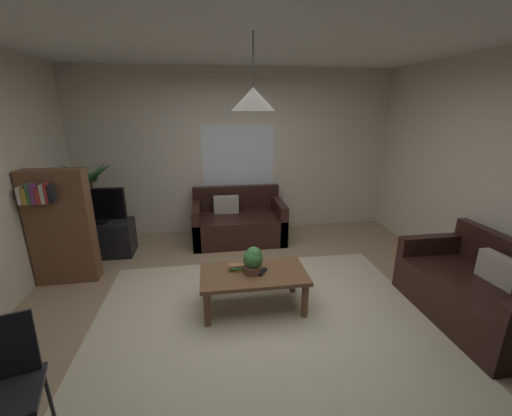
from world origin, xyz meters
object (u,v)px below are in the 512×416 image
Objects in this scene: couch_right_side at (477,295)px; potted_plant_on_table at (253,259)px; remote_on_table_0 at (262,272)px; book_on_table_0 at (237,269)px; tv_stand at (101,239)px; book_on_table_1 at (237,267)px; potted_palm_corner at (95,207)px; folding_chair at (4,382)px; coffee_table at (254,278)px; tv at (95,206)px; couch_under_window at (238,223)px; book_on_table_2 at (237,265)px; pendant_lamp at (253,99)px; bookshelf_corner at (60,226)px.

couch_right_side is 5.17× the size of potted_plant_on_table.
couch_right_side reaches higher than remote_on_table_0.
book_on_table_0 is 2.39m from tv_stand.
tv_stand is (-1.84, 1.53, -0.20)m from book_on_table_1.
potted_palm_corner reaches higher than couch_right_side.
book_on_table_1 is 0.18× the size of folding_chair.
book_on_table_1 reaches higher than coffee_table.
coffee_table is 1.23× the size of tv_stand.
tv reaches higher than remote_on_table_0.
book_on_table_0 is 0.15× the size of tv.
book_on_table_0 is 2.01m from folding_chair.
tv is 0.93× the size of folding_chair.
couch_under_window is 2.10m from tv.
couch_right_side is 2.44m from book_on_table_1.
book_on_table_0 is 2.40m from tv.
couch_right_side reaches higher than book_on_table_1.
potted_plant_on_table is at bearing 36.56° from folding_chair.
tv reaches higher than book_on_table_2.
couch_right_side reaches higher than potted_plant_on_table.
coffee_table is 8.83× the size of book_on_table_0.
tv is at bearing -90.00° from tv_stand.
tv_stand is (-1.84, 1.52, -0.22)m from book_on_table_2.
book_on_table_0 is at bearing 104.44° from book_on_table_1.
folding_chair is (-1.68, -1.23, 0.16)m from coffee_table.
book_on_table_2 is at bearing 41.15° from folding_chair.
pendant_lamp is (-0.02, -1.88, 1.86)m from couch_under_window.
potted_plant_on_table reaches higher than coffee_table.
book_on_table_2 is at bearing 124.76° from book_on_table_0.
bookshelf_corner is at bearing 103.24° from folding_chair.
coffee_table is 3.00m from potted_palm_corner.
tv reaches higher than tv_stand.
potted_plant_on_table is (0.16, -0.07, 0.14)m from book_on_table_0.
coffee_table is at bearing -38.80° from tv_stand.
book_on_table_0 is at bearing -95.79° from couch_under_window.
coffee_table is at bearing -38.42° from tv.
book_on_table_1 is at bearing -169.90° from remote_on_table_0.
coffee_table is 0.21m from book_on_table_1.
book_on_table_0 is 0.27m from remote_on_table_0.
potted_plant_on_table reaches higher than book_on_table_1.
potted_plant_on_table is (-0.09, 0.03, 0.14)m from remote_on_table_0.
pendant_lamp is at bearing -157.50° from remote_on_table_0.
folding_chair is at bearing -76.76° from bookshelf_corner.
remote_on_table_0 is 0.20× the size of tv.
couch_right_side is 1.06× the size of potted_palm_corner.
book_on_table_0 is 0.14× the size of folding_chair.
book_on_table_0 is at bearing -104.46° from couch_right_side.
remote_on_table_0 is 1.71m from pendant_lamp.
couch_under_window is at bearing 89.45° from coffee_table.
potted_plant_on_table is (-2.20, 0.53, 0.29)m from couch_right_side.
couch_right_side is 4.63m from bookshelf_corner.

